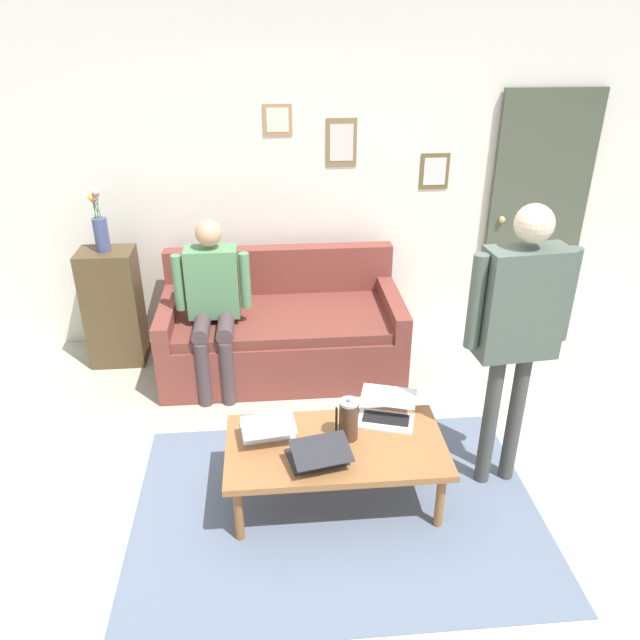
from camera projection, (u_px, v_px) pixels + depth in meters
ground_plane at (329, 503)px, 3.59m from camera, size 7.68×7.68×0.00m
area_rug at (337, 510)px, 3.54m from camera, size 2.31×1.63×0.01m
back_wall at (303, 180)px, 4.94m from camera, size 7.04×0.11×2.70m
interior_door at (536, 217)px, 5.16m from camera, size 0.82×0.09×2.05m
couch at (282, 332)px, 4.86m from camera, size 1.83×0.94×0.88m
coffee_table at (336, 449)px, 3.46m from camera, size 1.23×0.66×0.40m
laptop_left at (319, 455)px, 3.29m from camera, size 0.36×0.35×0.14m
laptop_center at (387, 412)px, 3.65m from camera, size 0.40×0.39×0.12m
laptop_right at (268, 429)px, 3.50m from camera, size 0.33×0.34×0.13m
french_press at (349, 419)px, 3.44m from camera, size 0.13×0.11×0.28m
side_shelf at (114, 307)px, 4.86m from camera, size 0.42×0.32×0.95m
flower_vase at (100, 229)px, 4.57m from camera, size 0.11×0.12×0.49m
person_standing at (519, 317)px, 3.29m from camera, size 0.60×0.23×1.73m
person_seated at (213, 297)px, 4.42m from camera, size 0.55×0.51×1.28m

